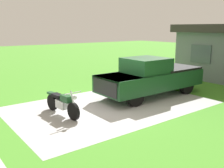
% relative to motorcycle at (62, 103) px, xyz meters
% --- Properties ---
extents(ground_plane, '(80.00, 80.00, 0.00)m').
position_rel_motorcycle_xyz_m(ground_plane, '(0.19, 2.28, -0.47)').
color(ground_plane, '#4A932B').
extents(driveway_pad, '(5.38, 8.55, 0.01)m').
position_rel_motorcycle_xyz_m(driveway_pad, '(0.19, 2.28, -0.47)').
color(driveway_pad, '#B0B0B0').
rests_on(driveway_pad, ground).
extents(motorcycle, '(2.21, 0.70, 1.09)m').
position_rel_motorcycle_xyz_m(motorcycle, '(0.00, 0.00, 0.00)').
color(motorcycle, black).
rests_on(motorcycle, ground).
extents(pickup_truck, '(2.04, 5.64, 1.90)m').
position_rel_motorcycle_xyz_m(pickup_truck, '(0.05, 4.84, 0.48)').
color(pickup_truck, black).
rests_on(pickup_truck, ground).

